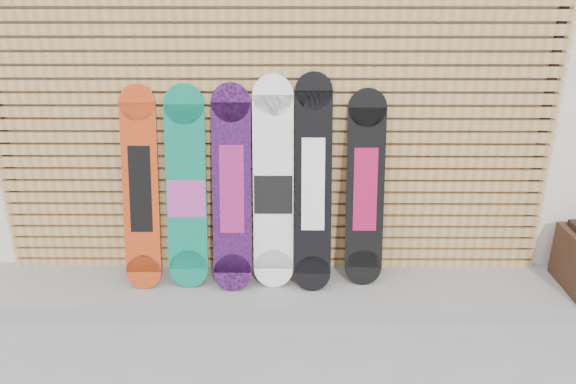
% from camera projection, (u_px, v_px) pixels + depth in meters
% --- Properties ---
extents(ground, '(80.00, 80.00, 0.00)m').
position_uv_depth(ground, '(292.00, 352.00, 3.73)').
color(ground, gray).
rests_on(ground, ground).
extents(building, '(12.00, 5.00, 3.60)m').
position_uv_depth(building, '(336.00, 23.00, 6.31)').
color(building, silver).
rests_on(building, ground).
extents(concrete_step, '(4.60, 0.70, 0.12)m').
position_uv_depth(concrete_step, '(272.00, 290.00, 4.34)').
color(concrete_step, gray).
rests_on(concrete_step, ground).
extents(slat_wall, '(4.26, 0.08, 2.29)m').
position_uv_depth(slat_wall, '(272.00, 137.00, 4.19)').
color(slat_wall, '#B4864B').
rests_on(slat_wall, ground).
extents(snowboard_0, '(0.26, 0.36, 1.49)m').
position_uv_depth(snowboard_0, '(141.00, 189.00, 4.13)').
color(snowboard_0, '#BD3B14').
rests_on(snowboard_0, concrete_step).
extents(snowboard_1, '(0.30, 0.34, 1.50)m').
position_uv_depth(snowboard_1, '(186.00, 190.00, 4.14)').
color(snowboard_1, '#0C7459').
rests_on(snowboard_1, concrete_step).
extents(snowboard_2, '(0.29, 0.39, 1.51)m').
position_uv_depth(snowboard_2, '(232.00, 189.00, 4.11)').
color(snowboard_2, black).
rests_on(snowboard_2, concrete_step).
extents(snowboard_3, '(0.30, 0.33, 1.57)m').
position_uv_depth(snowboard_3, '(273.00, 186.00, 4.13)').
color(snowboard_3, white).
rests_on(snowboard_3, concrete_step).
extents(snowboard_4, '(0.27, 0.38, 1.58)m').
position_uv_depth(snowboard_4, '(313.00, 184.00, 4.09)').
color(snowboard_4, black).
rests_on(snowboard_4, concrete_step).
extents(snowboard_5, '(0.28, 0.29, 1.47)m').
position_uv_depth(snowboard_5, '(365.00, 190.00, 4.16)').
color(snowboard_5, black).
rests_on(snowboard_5, concrete_step).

